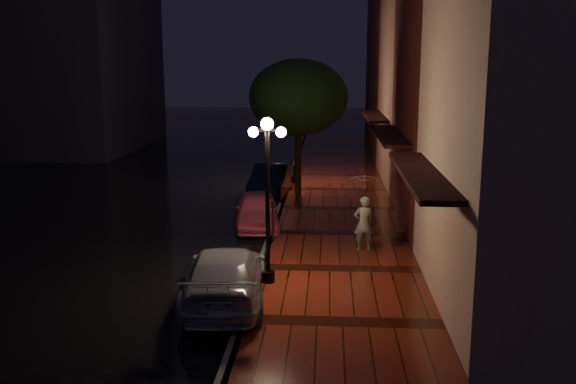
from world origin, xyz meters
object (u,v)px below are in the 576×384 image
at_px(street_tree, 299,100).
at_px(streetlamp_near, 268,191).
at_px(navy_car, 271,180).
at_px(silver_car, 225,276).
at_px(woman_with_umbrella, 364,200).
at_px(pink_car, 257,210).
at_px(parking_meter, 273,217).
at_px(streetlamp_far, 296,131).

bearing_deg(street_tree, streetlamp_near, -91.35).
height_order(streetlamp_near, street_tree, street_tree).
relative_size(streetlamp_near, navy_car, 1.01).
bearing_deg(silver_car, woman_with_umbrella, -135.82).
distance_m(pink_car, woman_with_umbrella, 4.88).
height_order(woman_with_umbrella, parking_meter, woman_with_umbrella).
bearing_deg(pink_car, streetlamp_far, 76.18).
xyz_separation_m(silver_car, woman_with_umbrella, (3.59, 4.22, 1.02)).
xyz_separation_m(pink_car, silver_car, (0.02, -7.31, 0.05)).
bearing_deg(woman_with_umbrella, street_tree, -82.97).
height_order(street_tree, pink_car, street_tree).
height_order(streetlamp_near, streetlamp_far, same).
height_order(pink_car, navy_car, navy_car).
relative_size(streetlamp_far, silver_car, 0.91).
bearing_deg(streetlamp_near, street_tree, 88.65).
bearing_deg(woman_with_umbrella, streetlamp_near, 39.64).
height_order(street_tree, woman_with_umbrella, street_tree).
bearing_deg(parking_meter, streetlamp_near, -71.14).
xyz_separation_m(pink_car, woman_with_umbrella, (3.62, -3.09, 1.07)).
distance_m(pink_car, parking_meter, 2.51).
height_order(streetlamp_far, navy_car, streetlamp_far).
distance_m(woman_with_umbrella, parking_meter, 3.03).
xyz_separation_m(streetlamp_far, silver_car, (-0.95, -15.14, -1.91)).
height_order(pink_car, woman_with_umbrella, woman_with_umbrella).
xyz_separation_m(pink_car, parking_meter, (0.77, -2.37, 0.31)).
xyz_separation_m(street_tree, woman_with_umbrella, (2.38, -7.91, -2.54)).
bearing_deg(streetlamp_near, silver_car, -129.93).
bearing_deg(street_tree, silver_car, -95.70).
bearing_deg(silver_car, navy_car, -95.38).
relative_size(streetlamp_far, navy_car, 1.01).
relative_size(streetlamp_far, woman_with_umbrella, 1.83).
relative_size(streetlamp_near, street_tree, 0.74).
bearing_deg(woman_with_umbrella, streetlamp_far, -86.14).
distance_m(streetlamp_far, pink_car, 8.13).
bearing_deg(street_tree, navy_car, 153.40).
bearing_deg(navy_car, parking_meter, -80.31).
relative_size(navy_car, silver_car, 0.90).
relative_size(pink_car, navy_car, 0.88).
bearing_deg(silver_car, streetlamp_near, -135.31).
distance_m(streetlamp_near, parking_meter, 4.15).
bearing_deg(parking_meter, streetlamp_far, 104.72).
height_order(street_tree, navy_car, street_tree).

